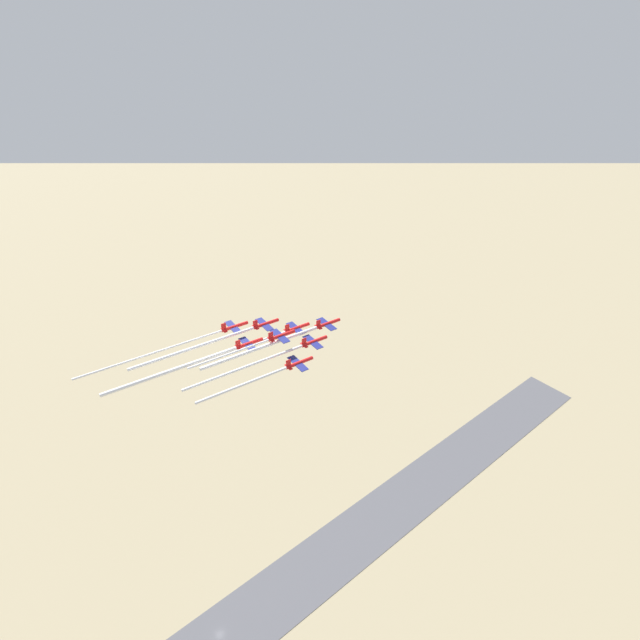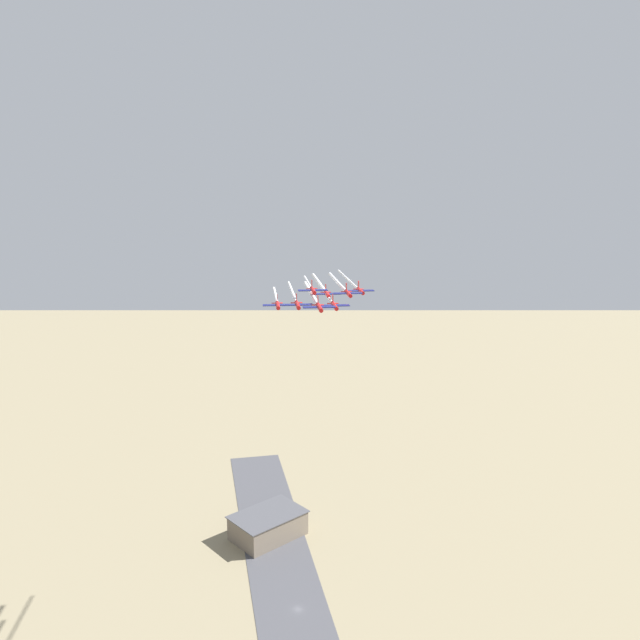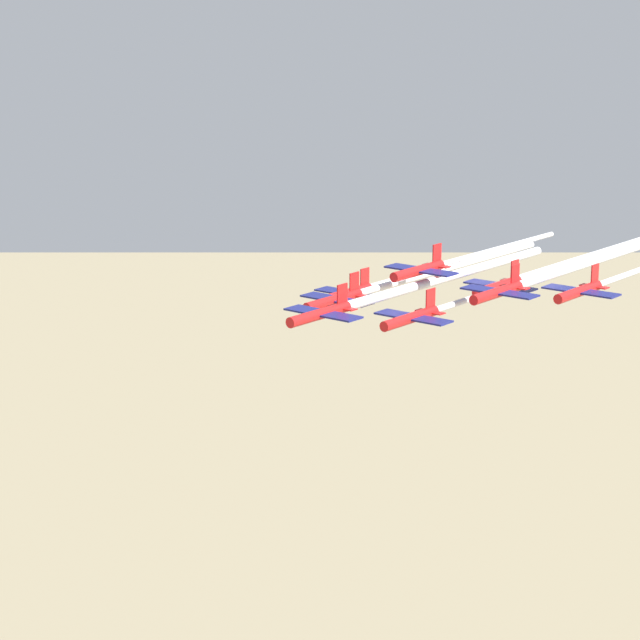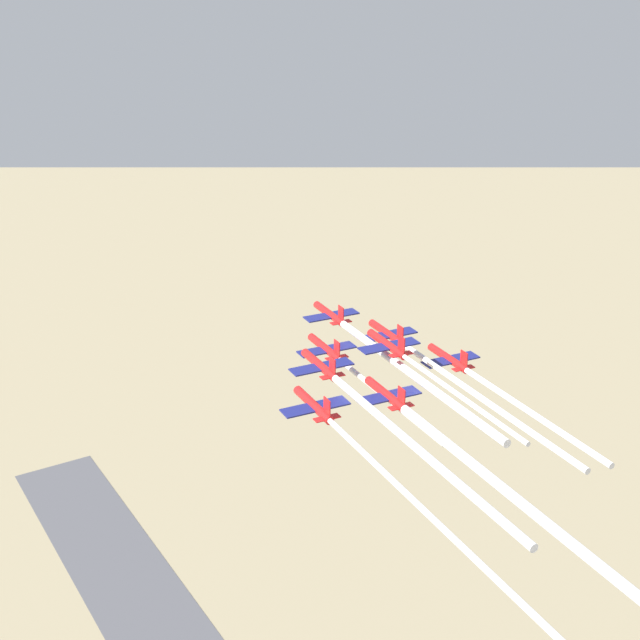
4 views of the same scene
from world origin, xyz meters
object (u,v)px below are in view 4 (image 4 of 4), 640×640
(jet_5, at_px, (450,359))
(jet_6, at_px, (314,406))
(jet_0, at_px, (331,314))
(jet_2, at_px, (388,334))
(jet_3, at_px, (321,366))
(jet_7, at_px, (387,395))
(jet_4, at_px, (388,345))
(jet_1, at_px, (326,349))

(jet_5, distance_m, jet_6, 32.14)
(jet_0, distance_m, jet_2, 12.00)
(jet_3, relative_size, jet_5, 1.00)
(jet_0, bearing_deg, jet_7, -101.09)
(jet_2, bearing_deg, jet_7, -120.47)
(jet_4, bearing_deg, jet_5, 0.00)
(jet_0, bearing_deg, jet_1, -120.47)
(jet_6, height_order, jet_7, jet_6)
(jet_3, distance_m, jet_6, 11.99)
(jet_6, bearing_deg, jet_4, 29.54)
(jet_0, xyz_separation_m, jet_5, (2.09, 23.82, -2.87))
(jet_4, relative_size, jet_5, 1.00)
(jet_5, relative_size, jet_6, 1.00)
(jet_2, height_order, jet_7, jet_7)
(jet_1, bearing_deg, jet_7, -90.00)
(jet_2, relative_size, jet_5, 1.00)
(jet_1, distance_m, jet_7, 20.62)
(jet_2, bearing_deg, jet_1, 180.00)
(jet_3, bearing_deg, jet_1, 59.53)
(jet_4, xyz_separation_m, jet_6, (20.79, -2.17, -2.08))
(jet_1, xyz_separation_m, jet_4, (1.05, 11.91, 3.55))
(jet_1, xyz_separation_m, jet_5, (-8.82, 18.95, -1.34))
(jet_3, height_order, jet_6, jet_3)
(jet_6, bearing_deg, jet_0, 59.53)
(jet_1, bearing_deg, jet_5, -29.54)
(jet_6, bearing_deg, jet_2, 40.36)
(jet_6, bearing_deg, jet_1, 59.53)
(jet_1, relative_size, jet_4, 1.00)
(jet_0, relative_size, jet_4, 1.00)
(jet_1, relative_size, jet_6, 1.00)
(jet_1, height_order, jet_2, jet_2)
(jet_3, xyz_separation_m, jet_6, (10.92, 4.87, -0.84))
(jet_3, distance_m, jet_7, 12.09)
(jet_7, bearing_deg, jet_0, 78.91)
(jet_1, bearing_deg, jet_4, -59.53)
(jet_1, xyz_separation_m, jet_2, (-9.87, 7.04, 0.50))
(jet_1, relative_size, jet_3, 1.00)
(jet_3, bearing_deg, jet_6, -120.47)
(jet_5, bearing_deg, jet_1, 150.46)
(jet_0, distance_m, jet_1, 12.05)
(jet_0, relative_size, jet_2, 1.00)
(jet_5, bearing_deg, jet_6, -161.22)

